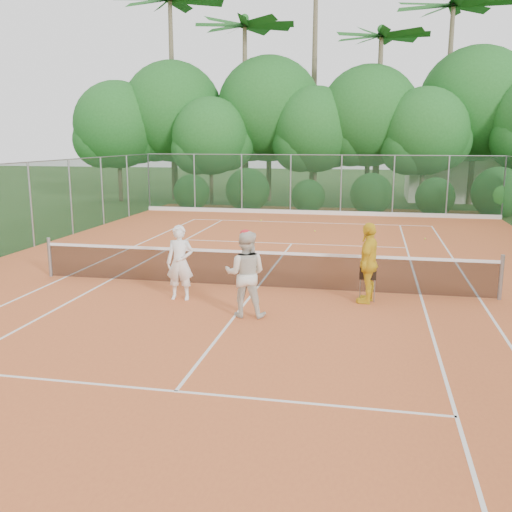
{
  "coord_description": "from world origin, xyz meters",
  "views": [
    {
      "loc": [
        2.83,
        -14.12,
        3.82
      ],
      "look_at": [
        0.2,
        -1.2,
        1.1
      ],
      "focal_mm": 40.0,
      "sensor_mm": 36.0,
      "label": 1
    }
  ],
  "objects": [
    {
      "name": "ground",
      "position": [
        0.0,
        0.0,
        0.0
      ],
      "size": [
        120.0,
        120.0,
        0.0
      ],
      "primitive_type": "plane",
      "color": "#244418",
      "rests_on": "ground"
    },
    {
      "name": "clay_court",
      "position": [
        0.0,
        0.0,
        0.01
      ],
      "size": [
        18.0,
        36.0,
        0.02
      ],
      "primitive_type": "cube",
      "color": "#CD622F",
      "rests_on": "ground"
    },
    {
      "name": "club_building",
      "position": [
        9.0,
        24.0,
        1.5
      ],
      "size": [
        8.0,
        5.0,
        3.0
      ],
      "primitive_type": "cube",
      "color": "beige",
      "rests_on": "ground"
    },
    {
      "name": "tennis_net",
      "position": [
        0.0,
        0.0,
        0.53
      ],
      "size": [
        11.97,
        0.1,
        1.1
      ],
      "color": "gray",
      "rests_on": "clay_court"
    },
    {
      "name": "player_white",
      "position": [
        -1.6,
        -1.48,
        0.92
      ],
      "size": [
        0.69,
        0.48,
        1.8
      ],
      "primitive_type": "imported",
      "rotation": [
        0.0,
        0.0,
        0.08
      ],
      "color": "white",
      "rests_on": "clay_court"
    },
    {
      "name": "player_center_grp",
      "position": [
        0.22,
        -2.45,
        0.96
      ],
      "size": [
        0.94,
        0.75,
        1.91
      ],
      "color": "silver",
      "rests_on": "clay_court"
    },
    {
      "name": "player_yellow",
      "position": [
        2.82,
        -0.84,
        0.97
      ],
      "size": [
        0.69,
        1.19,
        1.91
      ],
      "primitive_type": "imported",
      "rotation": [
        0.0,
        0.0,
        -1.78
      ],
      "color": "yellow",
      "rests_on": "clay_court"
    },
    {
      "name": "ball_hopper",
      "position": [
        2.81,
        -0.67,
        0.7
      ],
      "size": [
        0.38,
        0.38,
        0.86
      ],
      "rotation": [
        0.0,
        0.0,
        0.37
      ],
      "color": "gray",
      "rests_on": "clay_court"
    },
    {
      "name": "stray_ball_a",
      "position": [
        0.57,
        9.32,
        0.05
      ],
      "size": [
        0.07,
        0.07,
        0.07
      ],
      "primitive_type": "sphere",
      "color": "gold",
      "rests_on": "clay_court"
    },
    {
      "name": "stray_ball_b",
      "position": [
        -2.24,
        11.99,
        0.05
      ],
      "size": [
        0.07,
        0.07,
        0.07
      ],
      "primitive_type": "sphere",
      "color": "yellow",
      "rests_on": "clay_court"
    },
    {
      "name": "stray_ball_c",
      "position": [
        4.9,
        8.3,
        0.05
      ],
      "size": [
        0.07,
        0.07,
        0.07
      ],
      "primitive_type": "sphere",
      "color": "#CCDC33",
      "rests_on": "clay_court"
    },
    {
      "name": "court_markings",
      "position": [
        0.0,
        0.0,
        0.02
      ],
      "size": [
        11.03,
        23.83,
        0.01
      ],
      "color": "white",
      "rests_on": "clay_court"
    },
    {
      "name": "fence_back",
      "position": [
        0.0,
        15.0,
        1.52
      ],
      "size": [
        18.07,
        0.07,
        3.0
      ],
      "color": "#19381E",
      "rests_on": "clay_court"
    },
    {
      "name": "tropical_treeline",
      "position": [
        1.43,
        20.22,
        5.11
      ],
      "size": [
        32.1,
        8.49,
        15.03
      ],
      "color": "brown",
      "rests_on": "ground"
    }
  ]
}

